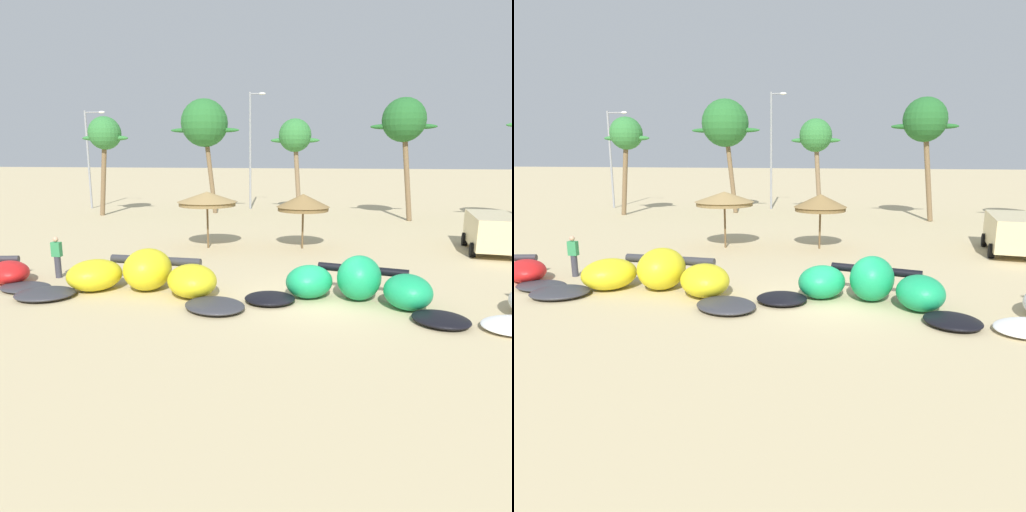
# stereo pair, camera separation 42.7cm
# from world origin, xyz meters

# --- Properties ---
(ground_plane) EXTENTS (260.00, 260.00, 0.00)m
(ground_plane) POSITION_xyz_m (0.00, 0.00, 0.00)
(ground_plane) COLOR #C6B284
(kite_left) EXTENTS (8.34, 4.00, 1.48)m
(kite_left) POSITION_xyz_m (-6.03, -0.02, 0.57)
(kite_left) COLOR #333338
(kite_left) RESTS_ON ground
(kite_left_of_center) EXTENTS (7.04, 4.13, 1.48)m
(kite_left_of_center) POSITION_xyz_m (1.24, 0.01, 0.57)
(kite_left_of_center) COLOR black
(kite_left_of_center) RESTS_ON ground
(beach_umbrella_near_van) EXTENTS (3.00, 3.00, 2.87)m
(beach_umbrella_near_van) POSITION_xyz_m (-5.78, 7.99, 2.52)
(beach_umbrella_near_van) COLOR brown
(beach_umbrella_near_van) RESTS_ON ground
(beach_umbrella_middle) EXTENTS (2.67, 2.67, 2.77)m
(beach_umbrella_middle) POSITION_xyz_m (-1.00, 8.57, 2.35)
(beach_umbrella_middle) COLOR brown
(beach_umbrella_middle) RESTS_ON ground
(parked_van) EXTENTS (2.65, 4.88, 1.84)m
(parked_van) POSITION_xyz_m (8.16, 9.22, 1.09)
(parked_van) COLOR beige
(parked_van) RESTS_ON ground
(person_near_kites) EXTENTS (0.36, 0.24, 1.62)m
(person_near_kites) POSITION_xyz_m (-10.09, 1.42, 0.82)
(person_near_kites) COLOR #383842
(person_near_kites) RESTS_ON ground
(palm_leftmost) EXTENTS (3.66, 2.44, 7.42)m
(palm_leftmost) POSITION_xyz_m (-16.51, 19.09, 6.03)
(palm_leftmost) COLOR brown
(palm_leftmost) RESTS_ON ground
(palm_left) EXTENTS (5.51, 3.68, 8.86)m
(palm_left) POSITION_xyz_m (-9.52, 21.87, 6.96)
(palm_left) COLOR brown
(palm_left) RESTS_ON ground
(palm_left_of_gap) EXTENTS (3.84, 2.56, 7.37)m
(palm_left_of_gap) POSITION_xyz_m (-2.51, 22.84, 5.94)
(palm_left_of_gap) COLOR #7F6647
(palm_left_of_gap) RESTS_ON ground
(palm_center_left) EXTENTS (4.50, 3.00, 8.47)m
(palm_center_left) POSITION_xyz_m (5.21, 19.67, 6.85)
(palm_center_left) COLOR brown
(palm_center_left) RESTS_ON ground
(lamppost_west) EXTENTS (1.88, 0.24, 8.22)m
(lamppost_west) POSITION_xyz_m (-20.08, 23.35, 4.65)
(lamppost_west) COLOR gray
(lamppost_west) RESTS_ON ground
(lamppost_west_center) EXTENTS (1.38, 0.24, 9.64)m
(lamppost_west_center) POSITION_xyz_m (-6.33, 24.96, 5.32)
(lamppost_west_center) COLOR gray
(lamppost_west_center) RESTS_ON ground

